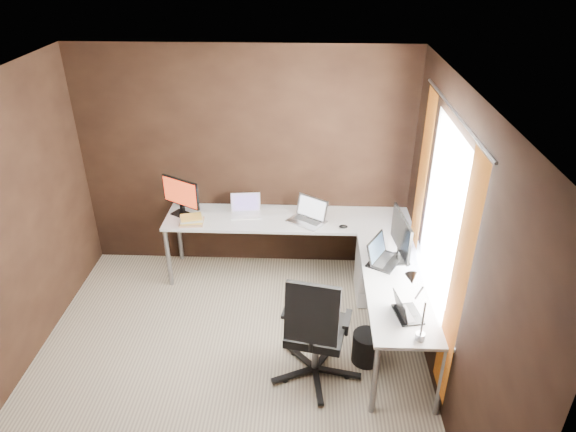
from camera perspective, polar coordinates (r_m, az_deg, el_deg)
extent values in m
cube|color=beige|center=(4.83, -6.68, -16.52)|extent=(3.60, 3.60, 0.00)
cube|color=white|center=(3.53, -9.02, 13.35)|extent=(3.60, 3.60, 0.00)
cube|color=black|center=(5.62, -4.76, 6.01)|extent=(3.60, 0.00, 2.50)
cube|color=black|center=(4.14, 17.76, -4.36)|extent=(0.00, 3.60, 2.50)
cube|color=white|center=(4.33, 16.95, 0.38)|extent=(0.00, 1.00, 1.30)
cube|color=orange|center=(3.83, 18.32, -7.43)|extent=(0.01, 0.35, 2.00)
cube|color=orange|center=(5.04, 14.43, 2.32)|extent=(0.01, 0.35, 2.00)
cylinder|color=slate|center=(4.01, 18.11, 10.88)|extent=(0.02, 1.90, 0.02)
cube|color=white|center=(5.55, -0.02, -0.35)|extent=(2.65, 0.60, 0.03)
cube|color=white|center=(4.67, 12.16, -7.34)|extent=(0.60, 1.65, 0.03)
cylinder|color=slate|center=(5.71, -13.15, -4.55)|extent=(0.05, 0.05, 0.70)
cylinder|color=slate|center=(6.14, -11.99, -1.89)|extent=(0.05, 0.05, 0.70)
cylinder|color=slate|center=(4.28, 9.63, -17.52)|extent=(0.05, 0.05, 0.70)
cylinder|color=slate|center=(4.38, 16.70, -17.26)|extent=(0.05, 0.05, 0.70)
cylinder|color=slate|center=(6.05, 12.35, -2.40)|extent=(0.05, 0.05, 0.70)
cube|color=white|center=(5.52, 9.84, -6.08)|extent=(0.42, 0.50, 0.60)
cube|color=black|center=(5.72, -11.72, 0.21)|extent=(0.25, 0.22, 0.01)
cube|color=black|center=(5.71, -11.64, 0.79)|extent=(0.06, 0.05, 0.10)
cube|color=black|center=(5.62, -11.84, 2.62)|extent=(0.43, 0.26, 0.31)
cube|color=red|center=(5.61, -11.94, 2.56)|extent=(0.40, 0.23, 0.28)
cube|color=black|center=(4.97, 12.36, -4.65)|extent=(0.16, 0.23, 0.01)
cube|color=black|center=(4.93, 12.21, -4.12)|extent=(0.03, 0.05, 0.10)
cube|color=black|center=(4.81, 12.48, -1.89)|extent=(0.09, 0.56, 0.35)
cube|color=#223B9F|center=(4.82, 12.65, -1.88)|extent=(0.07, 0.53, 0.32)
cube|color=white|center=(5.62, -4.70, 0.19)|extent=(0.34, 0.26, 0.02)
cube|color=white|center=(5.64, -4.73, 1.56)|extent=(0.33, 0.09, 0.20)
cube|color=#645194|center=(5.64, -4.73, 1.53)|extent=(0.29, 0.08, 0.17)
cube|color=silver|center=(5.47, 2.07, -0.59)|extent=(0.45, 0.42, 0.02)
cube|color=silver|center=(5.48, 2.68, 0.93)|extent=(0.35, 0.27, 0.23)
cube|color=silver|center=(5.47, 2.65, 0.91)|extent=(0.30, 0.23, 0.20)
cube|color=black|center=(4.90, 10.69, -4.94)|extent=(0.39, 0.42, 0.02)
cube|color=black|center=(4.87, 9.80, -3.49)|extent=(0.23, 0.34, 0.22)
cube|color=#1A2634|center=(4.86, 9.87, -3.51)|extent=(0.20, 0.29, 0.19)
cube|color=black|center=(4.31, 13.16, -10.59)|extent=(0.24, 0.30, 0.02)
cube|color=black|center=(4.23, 12.38, -9.77)|extent=(0.10, 0.28, 0.17)
cube|color=#B54973|center=(4.23, 12.45, -9.76)|extent=(0.09, 0.24, 0.14)
cube|color=#A97F5B|center=(5.53, -10.65, -0.67)|extent=(0.26, 0.22, 0.02)
cube|color=gold|center=(5.52, -10.67, -0.46)|extent=(0.25, 0.21, 0.02)
cube|color=beige|center=(5.51, -10.69, -0.28)|extent=(0.27, 0.24, 0.02)
cube|color=gold|center=(5.51, -10.71, -0.13)|extent=(0.26, 0.22, 0.01)
ellipsoid|color=black|center=(5.52, -10.80, -0.73)|extent=(0.10, 0.09, 0.03)
ellipsoid|color=black|center=(5.38, 6.17, -1.17)|extent=(0.10, 0.07, 0.04)
cylinder|color=slate|center=(4.10, 14.47, -12.82)|extent=(0.07, 0.07, 0.06)
cylinder|color=slate|center=(3.99, 14.78, -10.90)|extent=(0.02, 0.02, 0.30)
cylinder|color=slate|center=(3.88, 14.35, -8.29)|extent=(0.02, 0.16, 0.22)
cone|color=slate|center=(3.88, 13.57, -6.80)|extent=(0.09, 0.12, 0.12)
cylinder|color=slate|center=(4.61, 3.08, -14.65)|extent=(0.06, 0.06, 0.39)
cube|color=black|center=(4.45, 3.16, -12.55)|extent=(0.55, 0.55, 0.08)
cube|color=black|center=(4.05, 2.68, -10.80)|extent=(0.45, 0.20, 0.51)
cylinder|color=black|center=(4.83, 8.70, -14.25)|extent=(0.32, 0.32, 0.30)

